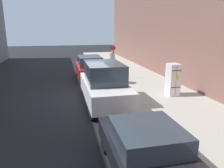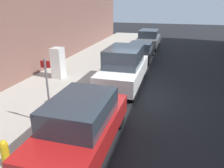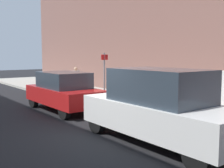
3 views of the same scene
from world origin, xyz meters
name	(u,v)px [view 3 (image 3 of 3)]	position (x,y,z in m)	size (l,w,h in m)	color
ground_plane	(104,135)	(0.00, 0.00, 0.00)	(80.00, 80.00, 0.00)	black
sidewalk_slab	(189,115)	(-4.23, 0.00, 0.08)	(4.43, 44.00, 0.17)	#B2ADA0
manhole_cover	(143,109)	(-3.35, -1.75, 0.17)	(0.70, 0.70, 0.02)	#47443F
street_sign_post	(104,76)	(-2.44, -3.40, 1.55)	(0.36, 0.07, 2.46)	slate
fire_hydrant	(79,92)	(-2.46, -5.71, 0.58)	(0.22, 0.22, 0.81)	gold
pedestrian_walking_far	(76,79)	(-3.37, -7.65, 1.11)	(0.47, 0.22, 1.64)	beige
parked_suv_red	(64,91)	(-0.82, -4.29, 0.91)	(1.89, 4.42, 1.76)	red
parked_van_white	(159,107)	(-0.82, 1.57, 1.06)	(1.98, 5.04, 2.14)	silver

